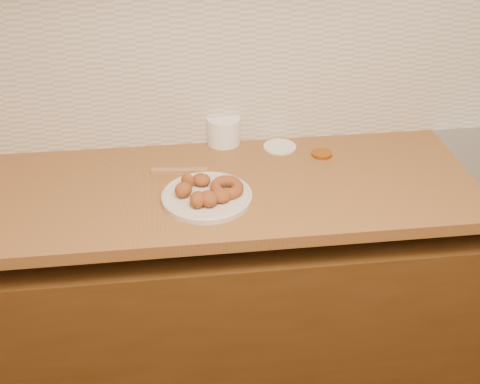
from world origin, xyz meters
name	(u,v)px	position (x,y,z in m)	size (l,w,h in m)	color
wall_back	(306,12)	(0.00, 2.00, 1.35)	(4.00, 0.02, 2.70)	tan
base_cabinet	(309,296)	(0.00, 1.69, 0.39)	(3.60, 0.60, 0.77)	#503114
butcher_block	(117,196)	(-0.65, 1.69, 0.88)	(2.30, 0.62, 0.04)	#916038
backsplash	(305,57)	(0.00, 1.99, 1.20)	(3.60, 0.02, 0.60)	beige
donut_plate	(207,197)	(-0.37, 1.61, 0.91)	(0.28, 0.28, 0.02)	beige
ring_donut	(227,187)	(-0.31, 1.61, 0.93)	(0.10, 0.10, 0.04)	brown
fried_dough_chunks	(201,192)	(-0.39, 1.59, 0.94)	(0.18, 0.20, 0.05)	brown
plastic_tub	(224,131)	(-0.28, 1.97, 0.95)	(0.12, 0.12, 0.10)	white
tub_lid	(280,147)	(-0.09, 1.91, 0.90)	(0.12, 0.12, 0.01)	white
brass_jar_lid	(322,154)	(0.04, 1.83, 0.91)	(0.07, 0.07, 0.01)	#B56B1B
wooden_utensil	(180,171)	(-0.45, 1.78, 0.91)	(0.18, 0.02, 0.01)	#9E6F45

